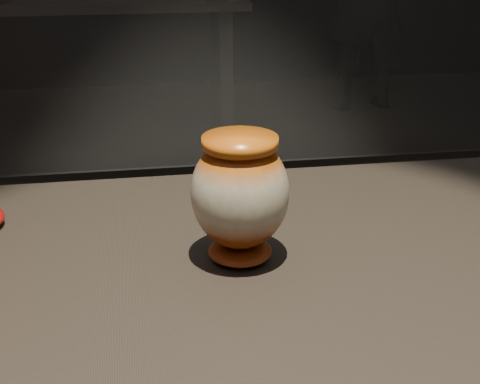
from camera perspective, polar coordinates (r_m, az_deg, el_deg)
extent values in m
cube|color=black|center=(1.02, 4.04, -7.43)|extent=(2.00, 0.80, 0.05)
ellipsoid|color=maroon|center=(1.02, 0.00, -5.04)|extent=(0.12, 0.12, 0.03)
ellipsoid|color=beige|center=(0.98, 0.00, -0.06)|extent=(0.17, 0.17, 0.17)
cylinder|color=#D66214|center=(0.95, 0.00, 4.29)|extent=(0.13, 0.13, 0.02)
cube|color=black|center=(4.38, -13.17, 15.34)|extent=(2.00, 0.60, 0.05)
cube|color=black|center=(4.49, -1.60, 10.22)|extent=(0.08, 0.50, 0.85)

